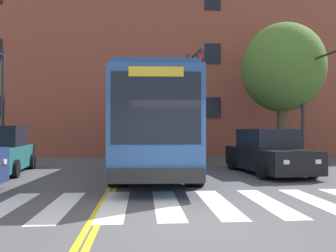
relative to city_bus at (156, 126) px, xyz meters
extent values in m
plane|color=#4C4C4F|center=(0.22, -7.65, -1.91)|extent=(120.00, 120.00, 0.00)
cube|color=white|center=(-3.62, -5.99, -1.91)|extent=(0.59, 3.17, 0.01)
cube|color=white|center=(-2.42, -5.99, -1.91)|extent=(0.59, 3.17, 0.01)
cube|color=white|center=(-1.21, -5.99, -1.91)|extent=(0.59, 3.17, 0.01)
cube|color=white|center=(-0.01, -5.99, -1.91)|extent=(0.59, 3.17, 0.01)
cube|color=white|center=(1.19, -5.99, -1.91)|extent=(0.59, 3.17, 0.01)
cube|color=white|center=(2.39, -5.99, -1.91)|extent=(0.59, 3.17, 0.01)
cube|color=white|center=(3.59, -5.99, -1.91)|extent=(0.59, 3.17, 0.01)
cube|color=gold|center=(-1.54, 8.01, -1.91)|extent=(0.12, 36.00, 0.01)
cube|color=gold|center=(-1.38, 8.01, -1.91)|extent=(0.12, 36.00, 0.01)
cube|color=#2D5699|center=(0.00, -0.03, -0.01)|extent=(2.90, 11.44, 2.92)
cube|color=black|center=(1.21, -0.08, 0.28)|extent=(0.48, 10.43, 1.05)
cube|color=black|center=(-1.22, 0.03, 0.28)|extent=(0.48, 10.43, 1.05)
cube|color=black|center=(-0.25, -5.71, 0.34)|extent=(2.17, 0.12, 1.75)
cube|color=yellow|center=(-0.25, -5.71, 1.22)|extent=(1.33, 0.09, 0.24)
cube|color=#232326|center=(-0.25, -5.74, -1.29)|extent=(2.37, 0.20, 0.36)
cube|color=#294E89|center=(0.00, -0.03, 1.53)|extent=(2.74, 10.98, 0.16)
cylinder|color=black|center=(1.00, -3.59, -1.38)|extent=(0.61, 1.09, 1.07)
cylinder|color=black|center=(-1.30, -3.49, -1.38)|extent=(0.61, 1.09, 1.07)
cylinder|color=black|center=(1.26, 2.47, -1.38)|extent=(0.61, 1.09, 1.07)
cylinder|color=black|center=(-1.04, 2.57, -1.38)|extent=(0.61, 1.09, 1.07)
cylinder|color=black|center=(1.31, 3.57, -1.38)|extent=(0.61, 1.09, 1.07)
cylinder|color=black|center=(-0.99, 3.67, -1.38)|extent=(0.61, 1.09, 1.07)
cube|color=#236B70|center=(-6.25, 0.00, -1.28)|extent=(2.37, 4.81, 0.90)
cube|color=black|center=(-6.27, 0.13, -0.42)|extent=(1.89, 2.40, 0.82)
cylinder|color=black|center=(-5.16, -1.31, -1.58)|extent=(0.30, 0.68, 0.66)
cylinder|color=black|center=(-5.52, 1.53, -1.58)|extent=(0.30, 0.68, 0.66)
cube|color=black|center=(4.45, -0.83, -1.31)|extent=(2.30, 4.89, 0.84)
cube|color=black|center=(4.43, -0.69, -0.52)|extent=(1.89, 2.42, 0.75)
cube|color=white|center=(5.22, -3.17, -1.23)|extent=(0.20, 0.06, 0.14)
cube|color=white|center=(4.09, -3.27, -1.23)|extent=(0.20, 0.06, 0.14)
cylinder|color=black|center=(5.54, -2.22, -1.58)|extent=(0.28, 0.68, 0.66)
cylinder|color=black|center=(3.61, -2.38, -1.58)|extent=(0.28, 0.68, 0.66)
cylinder|color=black|center=(5.28, 0.72, -1.58)|extent=(0.28, 0.68, 0.66)
cylinder|color=black|center=(3.35, 0.55, -1.58)|extent=(0.28, 0.68, 0.66)
cube|color=#AD1E1E|center=(-0.17, 8.98, -1.11)|extent=(2.03, 4.72, 1.18)
cube|color=black|center=(-0.17, 9.03, -0.03)|extent=(1.79, 2.94, 0.99)
cube|color=white|center=(0.33, 6.61, -1.00)|extent=(0.20, 0.05, 0.14)
cube|color=white|center=(-0.81, 6.64, -1.00)|extent=(0.20, 0.05, 0.14)
cylinder|color=black|center=(0.76, 7.51, -1.53)|extent=(0.24, 0.77, 0.76)
cylinder|color=black|center=(-1.18, 7.56, -1.53)|extent=(0.24, 0.77, 0.76)
cylinder|color=black|center=(0.84, 10.40, -1.53)|extent=(0.24, 0.77, 0.76)
cylinder|color=black|center=(-1.10, 10.46, -1.53)|extent=(0.24, 0.77, 0.76)
cube|color=white|center=(-4.52, -3.80, -1.10)|extent=(0.04, 0.20, 0.14)
cylinder|color=#28282D|center=(8.02, 3.36, 1.04)|extent=(0.16, 0.16, 5.91)
cylinder|color=#28282D|center=(8.16, 1.17, 3.42)|extent=(0.40, 4.39, 0.11)
cylinder|color=#28282D|center=(-7.49, 3.23, 0.96)|extent=(0.16, 0.16, 5.75)
cylinder|color=#28282D|center=(1.86, 3.86, 1.01)|extent=(0.16, 0.16, 5.85)
cylinder|color=#28282D|center=(1.99, 2.54, 3.54)|extent=(0.36, 2.64, 0.11)
cube|color=#28282D|center=(2.10, 1.37, 2.94)|extent=(0.36, 0.31, 1.00)
cylinder|color=red|center=(2.11, 1.22, 3.24)|extent=(0.22, 0.05, 0.22)
cylinder|color=black|center=(2.11, 1.22, 2.94)|extent=(0.22, 0.05, 0.22)
cylinder|color=black|center=(2.11, 1.22, 2.64)|extent=(0.22, 0.05, 0.22)
cylinder|color=brown|center=(7.34, 4.35, -0.33)|extent=(0.64, 0.64, 3.16)
ellipsoid|color=#4C752D|center=(7.34, 4.35, 3.37)|extent=(5.96, 6.09, 5.00)
cube|color=brown|center=(4.21, 12.72, 4.68)|extent=(36.14, 8.59, 13.19)
cube|color=black|center=(4.21, 8.40, 1.38)|extent=(1.10, 0.06, 1.40)
cube|color=black|center=(4.21, 8.40, 5.08)|extent=(1.10, 0.06, 1.40)
cube|color=black|center=(4.21, 8.40, 8.77)|extent=(1.10, 0.06, 1.40)
camera|label=1|loc=(-0.58, -13.56, -0.22)|focal=35.00mm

